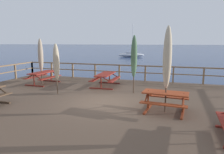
{
  "coord_description": "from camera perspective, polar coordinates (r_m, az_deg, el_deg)",
  "views": [
    {
      "loc": [
        2.89,
        -8.41,
        3.37
      ],
      "look_at": [
        0.0,
        0.86,
        1.74
      ],
      "focal_mm": 33.01,
      "sensor_mm": 36.0,
      "label": 1
    }
  ],
  "objects": [
    {
      "name": "picnic_table_front_left",
      "position": [
        12.51,
        -1.82,
        0.03
      ],
      "size": [
        1.49,
        2.18,
        0.78
      ],
      "color": "maroon",
      "rests_on": "wooden_deck"
    },
    {
      "name": "sailboat_distant",
      "position": [
        48.67,
        5.3,
        6.17
      ],
      "size": [
        6.21,
        2.84,
        7.72
      ],
      "color": "silver",
      "rests_on": "ground"
    },
    {
      "name": "railing_waterside_far",
      "position": [
        14.39,
        5.58,
        1.99
      ],
      "size": [
        16.68,
        0.1,
        1.09
      ],
      "color": "brown",
      "rests_on": "wooden_deck"
    },
    {
      "name": "patio_umbrella_tall_back_left",
      "position": [
        13.78,
        -19.17,
        5.71
      ],
      "size": [
        0.32,
        0.32,
        2.89
      ],
      "color": "#4C3828",
      "rests_on": "wooden_deck"
    },
    {
      "name": "patio_umbrella_short_front",
      "position": [
        10.62,
        6.12,
        5.59
      ],
      "size": [
        0.32,
        0.32,
        3.01
      ],
      "color": "#4C3828",
      "rests_on": "wooden_deck"
    },
    {
      "name": "patio_umbrella_tall_mid_left",
      "position": [
        7.89,
        15.07,
        5.09
      ],
      "size": [
        0.32,
        0.32,
        3.25
      ],
      "color": "#4C3828",
      "rests_on": "wooden_deck"
    },
    {
      "name": "picnic_table_back_left",
      "position": [
        8.17,
        14.55,
        -5.54
      ],
      "size": [
        1.8,
        1.54,
        0.78
      ],
      "color": "#993819",
      "rests_on": "wooden_deck"
    },
    {
      "name": "wooden_deck",
      "position": [
        9.39,
        -1.57,
        -9.1
      ],
      "size": [
        16.88,
        11.41,
        0.74
      ],
      "primitive_type": "cube",
      "color": "brown",
      "rests_on": "ground"
    },
    {
      "name": "ground_plane",
      "position": [
        9.51,
        -1.56,
        -11.2
      ],
      "size": [
        600.0,
        600.0,
        0.0
      ],
      "primitive_type": "plane",
      "color": "navy"
    },
    {
      "name": "patio_umbrella_tall_back_right",
      "position": [
        10.88,
        -15.18,
        4.0
      ],
      "size": [
        0.32,
        0.32,
        2.59
      ],
      "color": "#4C3828",
      "rests_on": "wooden_deck"
    },
    {
      "name": "picnic_table_front_right",
      "position": [
        13.95,
        -18.61,
        0.51
      ],
      "size": [
        1.49,
        2.1,
        0.78
      ],
      "color": "maroon",
      "rests_on": "wooden_deck"
    }
  ]
}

